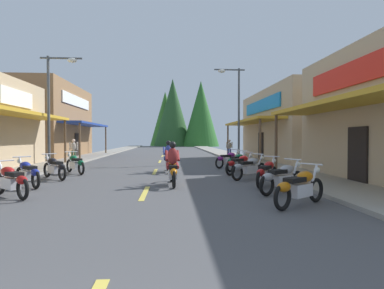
% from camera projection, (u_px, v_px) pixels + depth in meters
% --- Properties ---
extents(ground, '(10.28, 77.30, 0.10)m').
position_uv_depth(ground, '(161.00, 160.00, 23.99)').
color(ground, '#4C4C4F').
extents(sidewalk_left, '(2.44, 77.30, 0.12)m').
position_uv_depth(sidewalk_left, '(79.00, 159.00, 23.55)').
color(sidewalk_left, gray).
rests_on(sidewalk_left, ground).
extents(sidewalk_right, '(2.44, 77.30, 0.12)m').
position_uv_depth(sidewalk_right, '(240.00, 158.00, 24.43)').
color(sidewalk_right, gray).
rests_on(sidewalk_right, ground).
extents(centerline_dashes, '(0.16, 51.81, 0.01)m').
position_uv_depth(centerline_dashes, '(162.00, 157.00, 27.32)').
color(centerline_dashes, '#E0C64C').
rests_on(centerline_dashes, ground).
extents(storefront_left_far, '(9.84, 10.40, 6.32)m').
position_uv_depth(storefront_left_far, '(30.00, 121.00, 26.46)').
color(storefront_left_far, olive).
rests_on(storefront_left_far, ground).
extents(storefront_right_far, '(8.08, 11.58, 5.25)m').
position_uv_depth(storefront_right_far, '(301.00, 126.00, 22.88)').
color(storefront_right_far, tan).
rests_on(storefront_right_far, ground).
extents(streetlamp_left, '(2.13, 0.30, 5.93)m').
position_uv_depth(streetlamp_left, '(55.00, 96.00, 15.65)').
color(streetlamp_left, '#474C51').
rests_on(streetlamp_left, ground).
extents(streetlamp_right, '(2.13, 0.30, 6.54)m').
position_uv_depth(streetlamp_right, '(234.00, 102.00, 21.06)').
color(streetlamp_right, '#474C51').
rests_on(streetlamp_right, ground).
extents(motorcycle_parked_right_0, '(1.81, 1.31, 1.04)m').
position_uv_depth(motorcycle_parked_right_0, '(300.00, 187.00, 7.46)').
color(motorcycle_parked_right_0, black).
rests_on(motorcycle_parked_right_0, ground).
extents(motorcycle_parked_right_1, '(1.85, 1.25, 1.04)m').
position_uv_depth(motorcycle_parked_right_1, '(282.00, 177.00, 9.21)').
color(motorcycle_parked_right_1, black).
rests_on(motorcycle_parked_right_1, ground).
extents(motorcycle_parked_right_2, '(1.33, 1.80, 1.04)m').
position_uv_depth(motorcycle_parked_right_2, '(267.00, 172.00, 10.55)').
color(motorcycle_parked_right_2, black).
rests_on(motorcycle_parked_right_2, ground).
extents(motorcycle_parked_right_3, '(1.82, 1.30, 1.04)m').
position_uv_depth(motorcycle_parked_right_3, '(249.00, 167.00, 12.34)').
color(motorcycle_parked_right_3, black).
rests_on(motorcycle_parked_right_3, ground).
extents(motorcycle_parked_right_4, '(1.72, 1.43, 1.04)m').
position_uv_depth(motorcycle_parked_right_4, '(240.00, 164.00, 13.97)').
color(motorcycle_parked_right_4, black).
rests_on(motorcycle_parked_right_4, ground).
extents(motorcycle_parked_right_5, '(1.47, 1.69, 1.04)m').
position_uv_depth(motorcycle_parked_right_5, '(237.00, 161.00, 15.48)').
color(motorcycle_parked_right_5, black).
rests_on(motorcycle_parked_right_5, ground).
extents(motorcycle_parked_right_6, '(1.78, 1.35, 1.04)m').
position_uv_depth(motorcycle_parked_right_6, '(228.00, 159.00, 17.11)').
color(motorcycle_parked_right_6, black).
rests_on(motorcycle_parked_right_6, ground).
extents(motorcycle_parked_left_1, '(1.67, 1.49, 1.04)m').
position_uv_depth(motorcycle_parked_left_1, '(11.00, 180.00, 8.60)').
color(motorcycle_parked_left_1, black).
rests_on(motorcycle_parked_left_1, ground).
extents(motorcycle_parked_left_2, '(1.54, 1.62, 1.04)m').
position_uv_depth(motorcycle_parked_left_2, '(28.00, 173.00, 10.45)').
color(motorcycle_parked_left_2, black).
rests_on(motorcycle_parked_left_2, ground).
extents(motorcycle_parked_left_3, '(1.53, 1.64, 1.04)m').
position_uv_depth(motorcycle_parked_left_3, '(55.00, 167.00, 12.40)').
color(motorcycle_parked_left_3, black).
rests_on(motorcycle_parked_left_3, ground).
extents(motorcycle_parked_left_4, '(1.39, 1.75, 1.04)m').
position_uv_depth(motorcycle_parked_left_4, '(75.00, 163.00, 14.29)').
color(motorcycle_parked_left_4, black).
rests_on(motorcycle_parked_left_4, ground).
extents(rider_cruising_lead, '(0.60, 2.14, 1.57)m').
position_uv_depth(rider_cruising_lead, '(173.00, 167.00, 10.78)').
color(rider_cruising_lead, black).
rests_on(rider_cruising_lead, ground).
extents(rider_cruising_trailing, '(0.60, 2.14, 1.57)m').
position_uv_depth(rider_cruising_trailing, '(168.00, 159.00, 14.91)').
color(rider_cruising_trailing, black).
rests_on(rider_cruising_trailing, ground).
extents(pedestrian_by_shop, '(0.55, 0.35, 1.62)m').
position_uv_depth(pedestrian_by_shop, '(74.00, 149.00, 21.05)').
color(pedestrian_by_shop, '#3F593F').
rests_on(pedestrian_by_shop, ground).
extents(pedestrian_browsing, '(0.56, 0.33, 1.55)m').
position_uv_depth(pedestrian_browsing, '(229.00, 147.00, 25.58)').
color(pedestrian_browsing, '#333F8C').
rests_on(pedestrian_browsing, ground).
extents(treeline_backdrop, '(14.13, 13.54, 13.92)m').
position_uv_depth(treeline_backdrop, '(180.00, 116.00, 62.79)').
color(treeline_backdrop, '#304D23').
rests_on(treeline_backdrop, ground).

